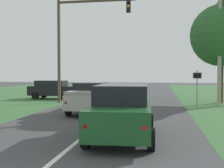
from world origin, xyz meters
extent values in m
plane|color=#424244|center=(0.00, 9.65, 0.00)|extent=(120.00, 120.00, 0.00)
cube|color=#194C23|center=(1.49, 5.79, 0.83)|extent=(2.24, 4.95, 0.94)
cube|color=black|center=(1.48, 6.04, 1.63)|extent=(1.92, 3.09, 0.67)
cube|color=red|center=(0.76, 3.35, 0.88)|extent=(0.14, 0.07, 0.12)
cube|color=red|center=(2.42, 3.43, 0.88)|extent=(0.14, 0.07, 0.12)
cylinder|color=black|center=(0.41, 7.26, 0.36)|extent=(0.27, 0.73, 0.72)
cylinder|color=black|center=(2.44, 7.35, 0.36)|extent=(0.27, 0.73, 0.72)
cylinder|color=black|center=(0.54, 4.24, 0.36)|extent=(0.27, 0.73, 0.72)
cylinder|color=black|center=(2.57, 4.33, 0.36)|extent=(0.27, 0.73, 0.72)
cube|color=#B7B2A8|center=(-1.31, 12.56, 0.80)|extent=(2.10, 5.64, 0.80)
cube|color=black|center=(-1.30, 12.28, 1.52)|extent=(1.77, 2.17, 0.62)
cube|color=#9C978F|center=(-1.26, 10.83, 1.30)|extent=(1.90, 2.17, 0.20)
cube|color=red|center=(-2.03, 9.78, 0.84)|extent=(0.14, 0.06, 0.12)
cube|color=red|center=(-0.44, 9.82, 0.84)|extent=(0.14, 0.06, 0.12)
cylinder|color=black|center=(-2.33, 14.26, 0.40)|extent=(0.26, 0.81, 0.80)
cylinder|color=black|center=(-0.39, 14.32, 0.40)|extent=(0.26, 0.81, 0.80)
cylinder|color=black|center=(-2.23, 10.80, 0.40)|extent=(0.26, 0.81, 0.80)
cylinder|color=black|center=(-0.29, 10.86, 0.40)|extent=(0.26, 0.81, 0.80)
cylinder|color=brown|center=(-5.29, 17.61, 4.35)|extent=(0.24, 0.24, 8.70)
cube|color=#4C3D2B|center=(-2.14, 17.61, 8.10)|extent=(6.30, 0.16, 0.16)
cube|color=black|center=(0.38, 17.61, 7.55)|extent=(0.32, 0.28, 0.90)
sphere|color=black|center=(0.38, 17.46, 7.85)|extent=(0.22, 0.22, 0.22)
sphere|color=orange|center=(0.38, 17.46, 7.55)|extent=(0.22, 0.22, 0.22)
sphere|color=black|center=(0.38, 17.46, 7.25)|extent=(0.22, 0.22, 0.22)
cylinder|color=gray|center=(5.27, 15.23, 1.29)|extent=(0.08, 0.08, 2.59)
cube|color=white|center=(5.27, 15.20, 2.24)|extent=(0.60, 0.03, 0.44)
cube|color=black|center=(5.27, 15.19, 2.24)|extent=(0.52, 0.01, 0.36)
cylinder|color=#4C351E|center=(7.62, 19.35, 1.78)|extent=(0.36, 0.36, 3.57)
sphere|color=#2B5F2C|center=(7.62, 19.35, 5.42)|extent=(4.93, 4.93, 4.93)
cube|color=black|center=(-6.99, 20.72, 0.77)|extent=(4.51, 1.92, 0.86)
cube|color=black|center=(-7.21, 20.72, 1.46)|extent=(2.71, 1.66, 0.52)
cube|color=red|center=(-4.80, 19.92, 0.81)|extent=(0.06, 0.14, 0.12)
cube|color=red|center=(-4.77, 21.42, 0.81)|extent=(0.06, 0.14, 0.12)
cylinder|color=black|center=(-8.39, 19.83, 0.34)|extent=(0.68, 0.23, 0.68)
cylinder|color=black|center=(-8.36, 21.66, 0.34)|extent=(0.68, 0.23, 0.68)
cylinder|color=black|center=(-5.62, 19.78, 0.34)|extent=(0.68, 0.23, 0.68)
cylinder|color=black|center=(-5.59, 21.60, 0.34)|extent=(0.68, 0.23, 0.68)
cylinder|color=#9E998E|center=(7.19, 17.81, 4.40)|extent=(0.28, 0.28, 8.80)
camera|label=1|loc=(2.84, -4.33, 2.38)|focal=45.31mm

